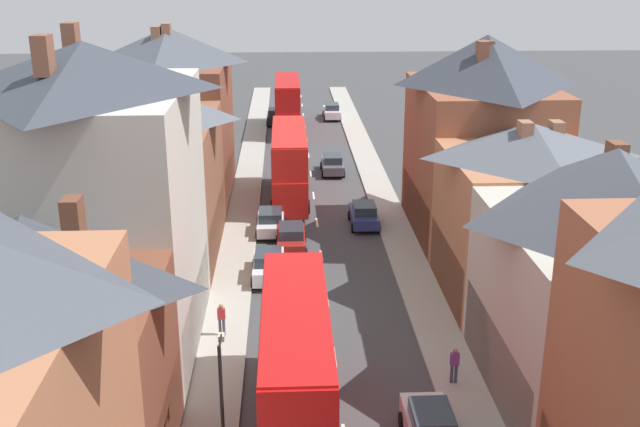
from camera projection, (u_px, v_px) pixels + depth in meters
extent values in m
cube|color=#A8A399|center=(243.00, 213.00, 52.39)|extent=(2.20, 104.00, 0.14)
cube|color=#A8A399|center=(388.00, 211.00, 52.84)|extent=(2.20, 104.00, 0.14)
cube|color=silver|center=(334.00, 357.00, 33.76)|extent=(0.14, 1.80, 0.01)
cube|color=silver|center=(327.00, 299.00, 39.43)|extent=(0.14, 1.80, 0.01)
cube|color=silver|center=(321.00, 256.00, 45.09)|extent=(0.14, 1.80, 0.01)
cube|color=silver|center=(317.00, 222.00, 50.75)|extent=(0.14, 1.80, 0.01)
cube|color=silver|center=(314.00, 195.00, 56.41)|extent=(0.14, 1.80, 0.01)
cube|color=silver|center=(311.00, 174.00, 62.08)|extent=(0.14, 1.80, 0.01)
cube|color=silver|center=(308.00, 155.00, 67.74)|extent=(0.14, 1.80, 0.01)
cube|color=silver|center=(306.00, 140.00, 73.40)|extent=(0.14, 1.80, 0.01)
cube|color=silver|center=(305.00, 127.00, 79.07)|extent=(0.14, 1.80, 0.01)
cube|color=silver|center=(303.00, 115.00, 84.73)|extent=(0.14, 1.80, 0.01)
cube|color=silver|center=(302.00, 105.00, 90.39)|extent=(0.14, 1.80, 0.01)
cube|color=silver|center=(301.00, 96.00, 96.05)|extent=(0.14, 1.80, 0.01)
cube|color=brown|center=(44.00, 389.00, 24.87)|extent=(8.00, 7.06, 7.06)
pyramid|color=#383D47|center=(26.00, 254.00, 23.28)|extent=(8.00, 7.06, 2.61)
cube|color=brown|center=(73.00, 218.00, 24.53)|extent=(0.60, 0.90, 1.34)
cube|color=beige|center=(100.00, 225.00, 32.69)|extent=(8.00, 11.22, 11.99)
cube|color=olive|center=(196.00, 314.00, 34.30)|extent=(0.12, 10.33, 3.20)
pyramid|color=#383D47|center=(84.00, 65.00, 30.41)|extent=(8.00, 11.22, 1.92)
cube|color=brown|center=(71.00, 39.00, 32.80)|extent=(0.60, 0.90, 1.45)
cube|color=brown|center=(43.00, 55.00, 27.43)|extent=(0.60, 0.90, 1.49)
cube|color=brown|center=(148.00, 189.00, 44.00)|extent=(8.00, 11.46, 8.28)
cube|color=olive|center=(217.00, 229.00, 45.01)|extent=(0.12, 10.54, 3.20)
pyramid|color=#565B66|center=(141.00, 100.00, 42.28)|extent=(8.00, 11.46, 2.23)
cube|color=brown|center=(141.00, 87.00, 43.04)|extent=(0.60, 0.90, 1.13)
cube|color=brown|center=(164.00, 82.00, 44.19)|extent=(0.60, 0.90, 1.37)
cube|color=brown|center=(174.00, 132.00, 54.44)|extent=(8.00, 11.26, 10.00)
cube|color=black|center=(230.00, 176.00, 55.73)|extent=(0.12, 10.36, 3.20)
pyramid|color=#474C56|center=(168.00, 45.00, 52.41)|extent=(8.00, 11.26, 2.41)
cube|color=#99664C|center=(167.00, 35.00, 51.58)|extent=(0.60, 0.90, 1.54)
cube|color=#99664C|center=(156.00, 36.00, 51.41)|extent=(0.60, 0.90, 1.35)
cube|color=#BCB7A8|center=(597.00, 313.00, 29.66)|extent=(8.00, 10.33, 7.48)
cube|color=maroon|center=(495.00, 363.00, 30.18)|extent=(0.12, 9.51, 3.20)
pyramid|color=#474C56|center=(614.00, 187.00, 27.94)|extent=(8.00, 10.33, 2.99)
cube|color=brown|center=(616.00, 160.00, 28.92)|extent=(0.60, 0.90, 1.41)
cube|color=#B2704C|center=(524.00, 229.00, 38.56)|extent=(8.00, 8.58, 7.62)
cube|color=maroon|center=(446.00, 270.00, 39.11)|extent=(0.12, 7.89, 3.20)
pyramid|color=#565B66|center=(533.00, 141.00, 37.03)|extent=(8.00, 8.58, 1.71)
cube|color=#99664C|center=(525.00, 132.00, 36.36)|extent=(0.60, 0.90, 1.09)
cube|color=#99664C|center=(556.00, 130.00, 37.21)|extent=(0.60, 0.90, 0.91)
cube|color=#935138|center=(479.00, 161.00, 47.37)|extent=(8.00, 10.82, 9.68)
cube|color=navy|center=(415.00, 210.00, 48.26)|extent=(0.12, 9.96, 3.20)
pyramid|color=#383D47|center=(486.00, 60.00, 45.30)|extent=(8.00, 10.82, 3.00)
cube|color=brown|center=(482.00, 52.00, 43.45)|extent=(0.60, 0.90, 1.30)
cube|color=brown|center=(488.00, 51.00, 44.45)|extent=(0.60, 0.90, 1.22)
cube|color=red|center=(288.00, 115.00, 76.51)|extent=(2.44, 10.80, 2.50)
cube|color=red|center=(287.00, 92.00, 75.72)|extent=(2.44, 10.58, 2.30)
cube|color=red|center=(287.00, 80.00, 75.33)|extent=(2.39, 10.37, 0.10)
cube|color=#28333D|center=(287.00, 104.00, 81.49)|extent=(2.20, 0.10, 1.20)
cube|color=#28333D|center=(287.00, 82.00, 80.74)|extent=(2.20, 0.10, 1.10)
cube|color=#28333D|center=(276.00, 113.00, 76.37)|extent=(0.06, 9.18, 0.90)
cube|color=#28333D|center=(276.00, 91.00, 75.64)|extent=(0.06, 9.18, 0.90)
cube|color=yellow|center=(287.00, 75.00, 80.48)|extent=(1.34, 0.08, 0.32)
cylinder|color=black|center=(276.00, 120.00, 79.99)|extent=(0.30, 1.00, 1.00)
cylinder|color=black|center=(299.00, 119.00, 80.10)|extent=(0.30, 1.00, 1.00)
cylinder|color=black|center=(276.00, 133.00, 74.03)|extent=(0.30, 1.00, 1.00)
cylinder|color=black|center=(300.00, 133.00, 74.13)|extent=(0.30, 1.00, 1.00)
cube|color=red|center=(296.00, 396.00, 27.85)|extent=(2.44, 10.80, 2.50)
cube|color=red|center=(295.00, 338.00, 27.07)|extent=(2.44, 10.58, 2.30)
cube|color=red|center=(295.00, 309.00, 26.68)|extent=(2.39, 10.37, 0.10)
cube|color=#28333D|center=(294.00, 324.00, 32.84)|extent=(2.20, 0.10, 1.20)
cube|color=#28333D|center=(293.00, 276.00, 32.09)|extent=(2.20, 0.10, 1.10)
cube|color=#28333D|center=(264.00, 391.00, 27.72)|extent=(0.06, 9.18, 0.90)
cube|color=#28333D|center=(262.00, 337.00, 26.98)|extent=(0.06, 9.18, 0.90)
cube|color=yellow|center=(293.00, 259.00, 31.82)|extent=(1.34, 0.08, 0.32)
cylinder|color=black|center=(266.00, 376.00, 31.34)|extent=(0.30, 1.00, 1.00)
cylinder|color=black|center=(324.00, 374.00, 31.45)|extent=(0.30, 1.00, 1.00)
cube|color=red|center=(290.00, 179.00, 54.75)|extent=(2.44, 10.80, 2.50)
cube|color=red|center=(289.00, 147.00, 53.97)|extent=(2.44, 10.58, 2.30)
cube|color=red|center=(289.00, 131.00, 53.57)|extent=(2.39, 10.37, 0.10)
cube|color=#28333D|center=(289.00, 158.00, 59.74)|extent=(2.20, 0.10, 1.20)
cube|color=#28333D|center=(289.00, 129.00, 58.98)|extent=(2.20, 0.10, 1.10)
cube|color=#28333D|center=(273.00, 176.00, 54.62)|extent=(0.06, 9.18, 0.90)
cube|color=#28333D|center=(273.00, 146.00, 53.88)|extent=(0.06, 9.18, 0.90)
cube|color=yellow|center=(288.00, 119.00, 58.72)|extent=(1.34, 0.08, 0.32)
cylinder|color=black|center=(274.00, 181.00, 58.23)|extent=(0.30, 1.00, 1.00)
cylinder|color=black|center=(305.00, 181.00, 58.34)|extent=(0.30, 1.00, 1.00)
cylinder|color=black|center=(273.00, 207.00, 52.27)|extent=(0.30, 1.00, 1.00)
cylinder|color=black|center=(308.00, 207.00, 52.38)|extent=(0.30, 1.00, 1.00)
cube|color=#4C515B|center=(332.00, 166.00, 61.99)|extent=(1.70, 4.15, 0.70)
cube|color=#28333D|center=(333.00, 159.00, 61.58)|extent=(1.46, 2.08, 0.60)
cylinder|color=black|center=(321.00, 166.00, 63.28)|extent=(0.20, 0.62, 0.62)
cylinder|color=black|center=(341.00, 165.00, 63.35)|extent=(0.20, 0.62, 0.62)
cylinder|color=black|center=(323.00, 174.00, 60.85)|extent=(0.20, 0.62, 0.62)
cylinder|color=black|center=(344.00, 174.00, 60.92)|extent=(0.20, 0.62, 0.62)
cube|color=silver|center=(269.00, 267.00, 41.77)|extent=(1.70, 4.07, 0.78)
cube|color=#28333D|center=(268.00, 257.00, 41.35)|extent=(1.46, 2.03, 0.60)
cylinder|color=black|center=(254.00, 265.00, 43.05)|extent=(0.20, 0.62, 0.62)
cylinder|color=black|center=(284.00, 264.00, 43.13)|extent=(0.20, 0.62, 0.62)
cylinder|color=black|center=(253.00, 283.00, 40.67)|extent=(0.20, 0.62, 0.62)
cylinder|color=black|center=(284.00, 282.00, 40.75)|extent=(0.20, 0.62, 0.62)
cube|color=navy|center=(364.00, 216.00, 49.95)|extent=(1.70, 3.94, 0.69)
cube|color=#28333D|center=(364.00, 208.00, 49.55)|extent=(1.46, 1.97, 0.60)
cylinder|color=black|center=(350.00, 215.00, 51.18)|extent=(0.20, 0.62, 0.62)
cylinder|color=black|center=(374.00, 215.00, 51.25)|extent=(0.20, 0.62, 0.62)
cylinder|color=black|center=(353.00, 228.00, 48.87)|extent=(0.20, 0.62, 0.62)
cylinder|color=black|center=(379.00, 227.00, 48.95)|extent=(0.20, 0.62, 0.62)
cube|color=silver|center=(332.00, 112.00, 82.71)|extent=(1.70, 4.48, 0.79)
cube|color=#28333D|center=(332.00, 106.00, 82.27)|extent=(1.46, 2.24, 0.60)
cylinder|color=black|center=(323.00, 113.00, 84.11)|extent=(0.20, 0.62, 0.62)
cylinder|color=black|center=(338.00, 113.00, 84.18)|extent=(0.20, 0.62, 0.62)
cylinder|color=black|center=(325.00, 118.00, 81.49)|extent=(0.20, 0.62, 0.62)
cylinder|color=black|center=(340.00, 118.00, 81.56)|extent=(0.20, 0.62, 0.62)
cube|color=silver|center=(271.00, 223.00, 48.68)|extent=(1.70, 4.05, 0.69)
cube|color=#28333D|center=(270.00, 215.00, 48.28)|extent=(1.46, 2.02, 0.60)
cylinder|color=black|center=(258.00, 222.00, 49.94)|extent=(0.20, 0.62, 0.62)
cylinder|color=black|center=(284.00, 221.00, 50.02)|extent=(0.20, 0.62, 0.62)
cylinder|color=black|center=(257.00, 235.00, 47.58)|extent=(0.20, 0.62, 0.62)
cylinder|color=black|center=(284.00, 235.00, 47.65)|extent=(0.20, 0.62, 0.62)
cube|color=#28333D|center=(432.00, 417.00, 27.06)|extent=(1.46, 1.93, 0.60)
cylinder|color=black|center=(402.00, 420.00, 28.67)|extent=(0.20, 0.62, 0.62)
cylinder|color=black|center=(446.00, 419.00, 28.75)|extent=(0.20, 0.62, 0.62)
cube|color=maroon|center=(291.00, 240.00, 45.74)|extent=(1.70, 4.20, 0.76)
cube|color=#28333D|center=(291.00, 231.00, 45.32)|extent=(1.46, 2.10, 0.60)
cylinder|color=black|center=(278.00, 238.00, 47.06)|extent=(0.20, 0.62, 0.62)
cylinder|color=black|center=(304.00, 238.00, 47.13)|extent=(0.20, 0.62, 0.62)
cylinder|color=black|center=(277.00, 254.00, 44.60)|extent=(0.20, 0.62, 0.62)
cylinder|color=black|center=(306.00, 253.00, 44.68)|extent=(0.20, 0.62, 0.62)
cube|color=black|center=(275.00, 118.00, 79.95)|extent=(1.70, 3.81, 0.79)
cube|color=#28333D|center=(275.00, 112.00, 79.54)|extent=(1.46, 1.91, 0.60)
cylinder|color=black|center=(268.00, 119.00, 81.16)|extent=(0.20, 0.62, 0.62)
cylinder|color=black|center=(283.00, 119.00, 81.23)|extent=(0.20, 0.62, 0.62)
cylinder|color=black|center=(267.00, 124.00, 78.93)|extent=(0.20, 0.62, 0.62)
cylinder|color=black|center=(283.00, 124.00, 79.00)|extent=(0.20, 0.62, 0.62)
cylinder|color=#3D4256|center=(452.00, 374.00, 31.37)|extent=(0.14, 0.14, 0.84)
cylinder|color=#3D4256|center=(456.00, 374.00, 31.38)|extent=(0.14, 0.14, 0.84)
cube|color=#723384|center=(455.00, 359.00, 31.15)|extent=(0.36, 0.22, 0.54)
sphere|color=#9E7051|center=(455.00, 351.00, 31.02)|extent=(0.22, 0.22, 0.22)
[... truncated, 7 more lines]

